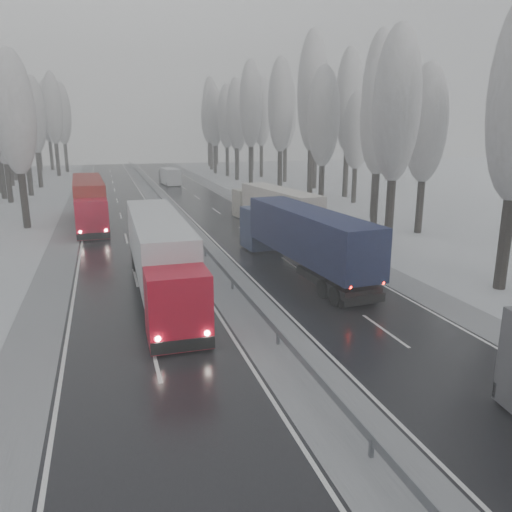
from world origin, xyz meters
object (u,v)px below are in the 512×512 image
truck_red_white (160,252)px  truck_red_red (89,199)px  truck_blue_box (300,235)px  truck_cream_box (274,205)px  box_truck_distant (170,176)px

truck_red_white → truck_red_red: truck_red_red is taller
truck_blue_box → truck_red_white: size_ratio=0.98×
truck_cream_box → box_truck_distant: 40.54m
truck_red_white → truck_red_red: bearing=100.5°
truck_blue_box → box_truck_distant: bearing=87.1°
truck_blue_box → truck_red_red: (-13.34, 21.25, 0.08)m
box_truck_distant → truck_cream_box: bearing=-88.3°
truck_blue_box → truck_cream_box: truck_blue_box is taller
truck_cream_box → box_truck_distant: bearing=89.3°
truck_blue_box → truck_cream_box: 14.42m
truck_blue_box → truck_red_white: (-9.17, -2.21, 0.06)m
truck_blue_box → truck_red_white: bearing=-170.8°
truck_cream_box → box_truck_distant: (-4.44, 40.29, -0.84)m
truck_cream_box → truck_red_white: bearing=-133.9°
truck_red_red → truck_blue_box: bearing=-60.4°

